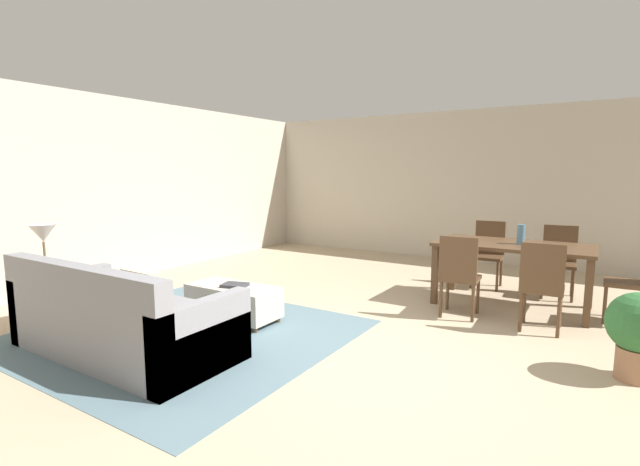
% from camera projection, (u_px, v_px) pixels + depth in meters
% --- Properties ---
extents(ground_plane, '(10.80, 10.80, 0.00)m').
position_uv_depth(ground_plane, '(362.00, 359.00, 3.94)').
color(ground_plane, tan).
extents(wall_back, '(9.00, 0.12, 2.70)m').
position_uv_depth(wall_back, '(493.00, 187.00, 7.95)').
color(wall_back, '#BCB2A0').
rests_on(wall_back, ground_plane).
extents(wall_left, '(0.12, 11.00, 2.70)m').
position_uv_depth(wall_left, '(100.00, 190.00, 6.55)').
color(wall_left, '#BCB2A0').
rests_on(wall_left, ground_plane).
extents(area_rug, '(3.00, 2.80, 0.01)m').
position_uv_depth(area_rug, '(186.00, 333.00, 4.54)').
color(area_rug, slate).
rests_on(area_rug, ground_plane).
extents(couch, '(2.10, 0.97, 0.86)m').
position_uv_depth(couch, '(120.00, 322.00, 4.02)').
color(couch, gray).
rests_on(couch, ground_plane).
extents(ottoman_table, '(1.03, 0.47, 0.38)m').
position_uv_depth(ottoman_table, '(233.00, 300.00, 4.95)').
color(ottoman_table, '#B7AD9E').
rests_on(ottoman_table, ground_plane).
extents(side_table, '(0.40, 0.40, 0.54)m').
position_uv_depth(side_table, '(47.00, 284.00, 4.78)').
color(side_table, brown).
rests_on(side_table, ground_plane).
extents(table_lamp, '(0.26, 0.26, 0.53)m').
position_uv_depth(table_lamp, '(43.00, 235.00, 4.71)').
color(table_lamp, brown).
rests_on(table_lamp, side_table).
extents(dining_table, '(1.74, 0.92, 0.76)m').
position_uv_depth(dining_table, '(513.00, 251.00, 5.42)').
color(dining_table, '#513823').
rests_on(dining_table, ground_plane).
extents(dining_chair_near_left, '(0.43, 0.43, 0.92)m').
position_uv_depth(dining_chair_near_left, '(459.00, 272.00, 4.98)').
color(dining_chair_near_left, '#513823').
rests_on(dining_chair_near_left, ground_plane).
extents(dining_chair_near_right, '(0.42, 0.42, 0.92)m').
position_uv_depth(dining_chair_near_right, '(542.00, 282.00, 4.52)').
color(dining_chair_near_right, '#513823').
rests_on(dining_chair_near_right, ground_plane).
extents(dining_chair_far_left, '(0.42, 0.42, 0.92)m').
position_uv_depth(dining_chair_far_left, '(488.00, 250.00, 6.39)').
color(dining_chair_far_left, '#513823').
rests_on(dining_chair_far_left, ground_plane).
extents(dining_chair_far_right, '(0.43, 0.43, 0.92)m').
position_uv_depth(dining_chair_far_right, '(559.00, 257.00, 5.87)').
color(dining_chair_far_right, '#513823').
rests_on(dining_chair_far_right, ground_plane).
extents(dining_chair_head_east, '(0.40, 0.40, 0.92)m').
position_uv_depth(dining_chair_head_east, '(636.00, 276.00, 4.77)').
color(dining_chair_head_east, '#513823').
rests_on(dining_chair_head_east, ground_plane).
extents(vase_centerpiece, '(0.09, 0.09, 0.23)m').
position_uv_depth(vase_centerpiece, '(521.00, 234.00, 5.36)').
color(vase_centerpiece, slate).
rests_on(vase_centerpiece, dining_table).
extents(book_on_ottoman, '(0.30, 0.26, 0.03)m').
position_uv_depth(book_on_ottoman, '(235.00, 285.00, 4.88)').
color(book_on_ottoman, '#333338').
rests_on(book_on_ottoman, ottoman_table).
extents(potted_plant, '(0.47, 0.47, 0.69)m').
position_uv_depth(potted_plant, '(639.00, 330.00, 3.49)').
color(potted_plant, '#996B4C').
rests_on(potted_plant, ground_plane).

